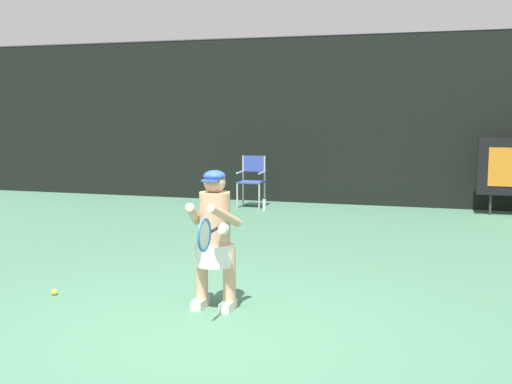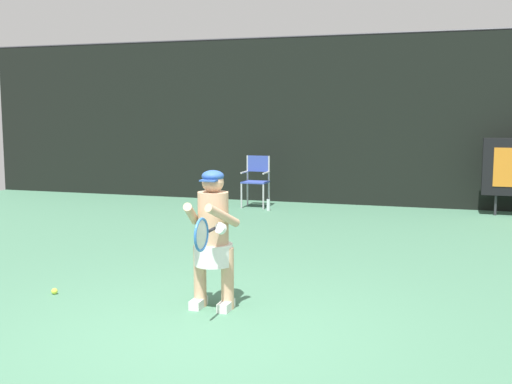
{
  "view_description": "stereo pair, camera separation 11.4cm",
  "coord_description": "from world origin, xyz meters",
  "px_view_note": "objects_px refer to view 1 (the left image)",
  "views": [
    {
      "loc": [
        1.98,
        -5.08,
        1.97
      ],
      "look_at": [
        -0.11,
        1.96,
        1.05
      ],
      "focal_mm": 44.0,
      "sensor_mm": 36.0,
      "label": 1
    },
    {
      "loc": [
        2.09,
        -5.05,
        1.97
      ],
      "look_at": [
        -0.11,
        1.96,
        1.05
      ],
      "focal_mm": 44.0,
      "sensor_mm": 36.0,
      "label": 2
    }
  ],
  "objects_px": {
    "umpire_chair": "(252,178)",
    "tennis_player": "(215,235)",
    "water_bottle": "(264,205)",
    "tennis_racket": "(205,234)",
    "tennis_ball_loose": "(54,292)"
  },
  "relations": [
    {
      "from": "umpire_chair",
      "to": "tennis_racket",
      "type": "relative_size",
      "value": 1.79
    },
    {
      "from": "tennis_ball_loose",
      "to": "tennis_player",
      "type": "bearing_deg",
      "value": 2.47
    },
    {
      "from": "umpire_chair",
      "to": "tennis_player",
      "type": "distance_m",
      "value": 6.97
    },
    {
      "from": "umpire_chair",
      "to": "water_bottle",
      "type": "bearing_deg",
      "value": -47.99
    },
    {
      "from": "tennis_player",
      "to": "tennis_racket",
      "type": "distance_m",
      "value": 0.62
    },
    {
      "from": "umpire_chair",
      "to": "tennis_racket",
      "type": "xyz_separation_m",
      "value": [
        1.8,
        -7.36,
        0.26
      ]
    },
    {
      "from": "water_bottle",
      "to": "tennis_racket",
      "type": "xyz_separation_m",
      "value": [
        1.4,
        -6.92,
        0.76
      ]
    },
    {
      "from": "water_bottle",
      "to": "tennis_player",
      "type": "bearing_deg",
      "value": -78.63
    },
    {
      "from": "umpire_chair",
      "to": "water_bottle",
      "type": "xyz_separation_m",
      "value": [
        0.4,
        -0.44,
        -0.5
      ]
    },
    {
      "from": "tennis_player",
      "to": "tennis_racket",
      "type": "height_order",
      "value": "tennis_player"
    },
    {
      "from": "water_bottle",
      "to": "tennis_ball_loose",
      "type": "height_order",
      "value": "water_bottle"
    },
    {
      "from": "tennis_racket",
      "to": "tennis_ball_loose",
      "type": "distance_m",
      "value": 2.2
    },
    {
      "from": "tennis_player",
      "to": "umpire_chair",
      "type": "bearing_deg",
      "value": 103.86
    },
    {
      "from": "umpire_chair",
      "to": "tennis_player",
      "type": "bearing_deg",
      "value": -76.14
    },
    {
      "from": "umpire_chair",
      "to": "tennis_racket",
      "type": "bearing_deg",
      "value": -76.27
    }
  ]
}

